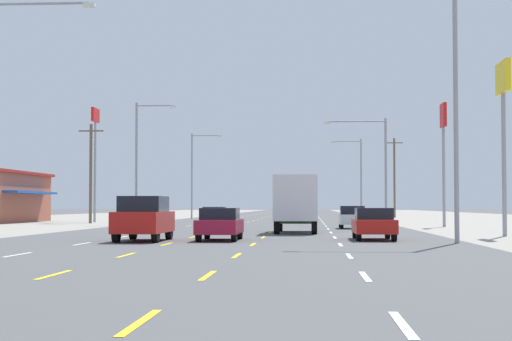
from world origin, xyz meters
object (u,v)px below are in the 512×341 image
object	(u,v)px
suv_inner_left_nearest	(144,218)
sedan_center_turn_near	(220,224)
streetlight_right_row_2	(358,173)
hatchback_inner_right_farthest	(307,212)
pole_sign_left_row_2	(95,137)
hatchback_inner_right_distant_a	(307,211)
hatchback_far_right_far	(352,217)
streetlight_right_row_0	(445,94)
streetlight_left_row_1	(140,155)
streetlight_left_row_2	(195,170)
sedan_far_right_mid	(374,223)
sedan_inner_left_farther	(215,216)
pole_sign_right_row_2	(443,135)
pole_sign_right_row_1	(503,101)
streetlight_right_row_1	(378,161)
box_truck_inner_right_midfar	(296,201)

from	to	relation	value
suv_inner_left_nearest	sedan_center_turn_near	size ratio (longest dim) A/B	1.09
streetlight_right_row_2	hatchback_inner_right_farthest	bearing A→B (deg)	161.46
pole_sign_left_row_2	streetlight_right_row_2	world-z (taller)	pole_sign_left_row_2
hatchback_inner_right_distant_a	hatchback_far_right_far	bearing A→B (deg)	-86.89
streetlight_right_row_0	streetlight_left_row_1	distance (m)	37.90
sedan_center_turn_near	streetlight_left_row_2	xyz separation A→B (m)	(-9.80, 62.73, 5.11)
hatchback_far_right_far	pole_sign_left_row_2	bearing A→B (deg)	138.16
sedan_far_right_mid	sedan_center_turn_near	bearing A→B (deg)	-171.55
suv_inner_left_nearest	hatchback_far_right_far	bearing A→B (deg)	63.68
sedan_inner_left_farther	pole_sign_right_row_2	xyz separation A→B (m)	(17.21, -2.74, 5.99)
sedan_far_right_mid	streetlight_right_row_2	world-z (taller)	streetlight_right_row_2
pole_sign_right_row_1	streetlight_right_row_1	world-z (taller)	pole_sign_right_row_1
sedan_inner_left_farther	hatchback_inner_right_farthest	world-z (taller)	hatchback_inner_right_farthest
sedan_inner_left_farther	hatchback_inner_right_distant_a	world-z (taller)	hatchback_inner_right_distant_a
box_truck_inner_right_midfar	pole_sign_right_row_1	bearing A→B (deg)	-23.50
sedan_far_right_mid	pole_sign_right_row_1	bearing A→B (deg)	35.00
sedan_inner_left_farther	streetlight_right_row_1	size ratio (longest dim) A/B	0.52
sedan_far_right_mid	pole_sign_left_row_2	distance (m)	46.30
pole_sign_right_row_2	hatchback_far_right_far	bearing A→B (deg)	-144.95
suv_inner_left_nearest	hatchback_inner_right_farthest	world-z (taller)	suv_inner_left_nearest
sedan_far_right_mid	streetlight_left_row_2	world-z (taller)	streetlight_left_row_2
box_truck_inner_right_midfar	pole_sign_right_row_2	xyz separation A→B (m)	(10.60, 14.02, 4.91)
suv_inner_left_nearest	sedan_far_right_mid	size ratio (longest dim) A/B	1.09
suv_inner_left_nearest	streetlight_right_row_1	size ratio (longest dim) A/B	0.57
sedan_center_turn_near	hatchback_inner_right_distant_a	bearing A→B (deg)	87.27
pole_sign_left_row_2	sedan_inner_left_farther	bearing A→B (deg)	-45.50
sedan_center_turn_near	streetlight_right_row_1	size ratio (longest dim) A/B	0.52
sedan_center_turn_near	box_truck_inner_right_midfar	size ratio (longest dim) A/B	0.63
box_truck_inner_right_midfar	sedan_inner_left_farther	distance (m)	18.05
hatchback_inner_right_farthest	box_truck_inner_right_midfar	bearing A→B (deg)	-90.44
hatchback_far_right_far	streetlight_left_row_2	size ratio (longest dim) A/B	0.38
suv_inner_left_nearest	streetlight_left_row_1	bearing A→B (deg)	101.88
hatchback_inner_right_farthest	pole_sign_right_row_2	distance (m)	41.87
hatchback_far_right_far	pole_sign_right_row_2	distance (m)	10.38
streetlight_right_row_1	box_truck_inner_right_midfar	bearing A→B (deg)	-107.68
sedan_center_turn_near	streetlight_right_row_1	distance (m)	32.04
sedan_far_right_mid	streetlight_left_row_2	bearing A→B (deg)	105.19
sedan_inner_left_farther	pole_sign_right_row_2	distance (m)	18.43
sedan_far_right_mid	streetlight_left_row_1	size ratio (longest dim) A/B	0.45
sedan_inner_left_farther	streetlight_left_row_2	xyz separation A→B (m)	(-6.45, 35.38, 5.11)
streetlight_right_row_2	streetlight_right_row_1	bearing A→B (deg)	-90.48
box_truck_inner_right_midfar	hatchback_inner_right_farthest	bearing A→B (deg)	89.56
sedan_far_right_mid	suv_inner_left_nearest	bearing A→B (deg)	-169.45
streetlight_right_row_0	streetlight_left_row_1	xyz separation A→B (m)	(-19.56, 32.46, -0.56)
suv_inner_left_nearest	streetlight_left_row_1	xyz separation A→B (m)	(-6.55, 31.15, 4.67)
sedan_far_right_mid	hatchback_inner_right_distant_a	size ratio (longest dim) A/B	1.15
box_truck_inner_right_midfar	hatchback_far_right_far	size ratio (longest dim) A/B	1.85
suv_inner_left_nearest	streetlight_left_row_2	xyz separation A→B (m)	(-6.51, 63.61, 4.83)
pole_sign_left_row_2	pole_sign_right_row_2	xyz separation A→B (m)	(30.08, -15.83, -1.28)
hatchback_far_right_far	streetlight_right_row_0	distance (m)	22.77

